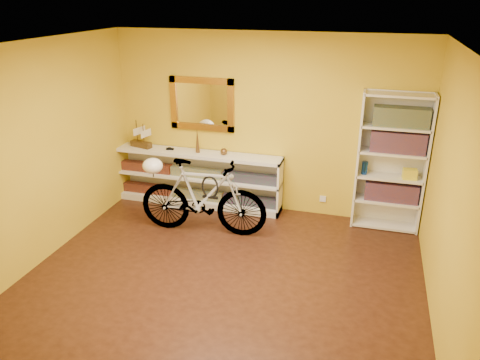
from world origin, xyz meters
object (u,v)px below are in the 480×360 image
(console_unit, at_px, (198,179))
(bicycle, at_px, (203,197))
(bookcase, at_px, (391,163))
(helmet, at_px, (153,166))

(console_unit, distance_m, bicycle, 0.93)
(console_unit, distance_m, bookcase, 2.83)
(console_unit, xyz_separation_m, bookcase, (2.78, 0.03, 0.52))
(console_unit, distance_m, helmet, 1.06)
(bookcase, height_order, helmet, bookcase)
(bookcase, xyz_separation_m, helmet, (-3.06, -0.92, -0.03))
(console_unit, xyz_separation_m, helmet, (-0.28, -0.89, 0.50))
(helmet, bearing_deg, bicycle, 4.70)
(bookcase, distance_m, helmet, 3.20)
(console_unit, relative_size, bicycle, 1.46)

